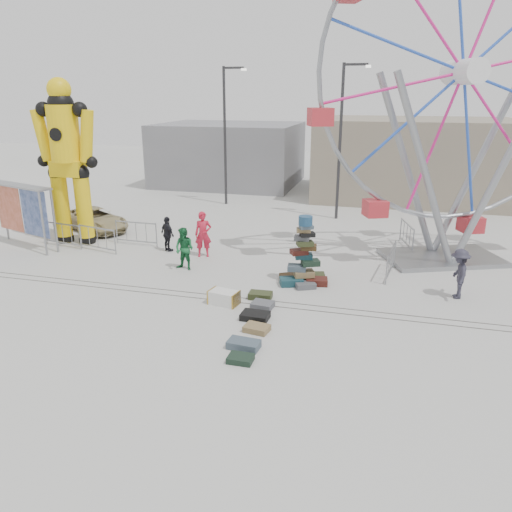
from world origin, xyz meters
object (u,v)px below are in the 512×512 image
(parked_suv, at_px, (95,220))
(lamp_post_left, at_px, (226,130))
(suitcase_tower, at_px, (304,265))
(pedestrian_grey, at_px, (459,274))
(banner_scaffold, at_px, (20,201))
(barricade_dummy_c, at_px, (136,233))
(steamer_trunk, at_px, (224,298))
(pedestrian_black, at_px, (168,234))
(barricade_wheel_front, at_px, (391,262))
(barricade_wheel_back, at_px, (407,235))
(pedestrian_red, at_px, (203,234))
(crash_test_dummy, at_px, (67,156))
(lamp_post_right, at_px, (342,135))
(barricade_dummy_a, at_px, (63,235))
(pedestrian_green, at_px, (184,249))
(ferris_wheel, at_px, (461,99))
(barricade_dummy_b, at_px, (98,239))

(parked_suv, bearing_deg, lamp_post_left, -2.13)
(suitcase_tower, height_order, pedestrian_grey, suitcase_tower)
(banner_scaffold, xyz_separation_m, barricade_dummy_c, (4.64, 1.53, -1.56))
(lamp_post_left, height_order, steamer_trunk, lamp_post_left)
(banner_scaffold, height_order, pedestrian_black, banner_scaffold)
(barricade_wheel_front, xyz_separation_m, pedestrian_black, (-9.36, 0.67, 0.22))
(barricade_wheel_back, xyz_separation_m, pedestrian_red, (-8.27, -3.53, 0.41))
(crash_test_dummy, xyz_separation_m, steamer_trunk, (8.81, -4.95, -3.69))
(lamp_post_right, xyz_separation_m, barricade_wheel_front, (2.85, -8.50, -3.93))
(banner_scaffold, bearing_deg, lamp_post_left, 79.47)
(suitcase_tower, height_order, barricade_dummy_a, suitcase_tower)
(pedestrian_green, bearing_deg, parked_suv, 160.12)
(lamp_post_left, relative_size, pedestrian_black, 5.20)
(barricade_dummy_c, bearing_deg, pedestrian_grey, -10.25)
(ferris_wheel, relative_size, barricade_wheel_back, 6.46)
(barricade_dummy_c, xyz_separation_m, barricade_wheel_front, (11.12, -1.16, 0.00))
(banner_scaffold, height_order, barricade_wheel_front, banner_scaffold)
(lamp_post_right, height_order, pedestrian_grey, lamp_post_right)
(banner_scaffold, xyz_separation_m, steamer_trunk, (10.54, -3.74, -1.88))
(barricade_wheel_back, xyz_separation_m, parked_suv, (-14.96, -1.05, 0.01))
(crash_test_dummy, relative_size, barricade_dummy_a, 3.71)
(pedestrian_green, xyz_separation_m, pedestrian_black, (-1.62, 2.00, -0.07))
(barricade_wheel_front, bearing_deg, steamer_trunk, 136.05)
(lamp_post_left, height_order, barricade_dummy_b, lamp_post_left)
(crash_test_dummy, distance_m, pedestrian_green, 7.32)
(barricade_dummy_b, height_order, pedestrian_red, pedestrian_red)
(suitcase_tower, relative_size, barricade_wheel_front, 1.25)
(ferris_wheel, height_order, banner_scaffold, ferris_wheel)
(crash_test_dummy, relative_size, banner_scaffold, 1.91)
(pedestrian_black, bearing_deg, pedestrian_grey, -157.59)
(steamer_trunk, height_order, pedestrian_black, pedestrian_black)
(parked_suv, bearing_deg, barricade_dummy_b, -117.95)
(pedestrian_grey, bearing_deg, lamp_post_right, -156.27)
(barricade_dummy_a, xyz_separation_m, pedestrian_black, (4.81, 0.59, 0.22))
(barricade_dummy_a, height_order, barricade_wheel_back, same)
(steamer_trunk, relative_size, barricade_dummy_c, 0.48)
(barricade_wheel_back, height_order, pedestrian_grey, pedestrian_grey)
(pedestrian_black, distance_m, pedestrian_grey, 11.77)
(pedestrian_black, bearing_deg, barricade_dummy_b, 48.73)
(barricade_wheel_back, bearing_deg, barricade_dummy_c, -90.95)
(barricade_dummy_c, height_order, barricade_wheel_back, same)
(lamp_post_left, distance_m, pedestrian_black, 10.52)
(barricade_wheel_back, bearing_deg, lamp_post_right, -156.80)
(banner_scaffold, relative_size, barricade_dummy_b, 1.94)
(lamp_post_right, relative_size, lamp_post_left, 1.00)
(barricade_dummy_c, xyz_separation_m, parked_suv, (-3.19, 1.74, 0.01))
(pedestrian_red, relative_size, pedestrian_grey, 1.12)
(crash_test_dummy, distance_m, steamer_trunk, 10.76)
(suitcase_tower, xyz_separation_m, barricade_dummy_b, (-9.26, 1.44, -0.15))
(barricade_dummy_a, bearing_deg, parked_suv, 102.37)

